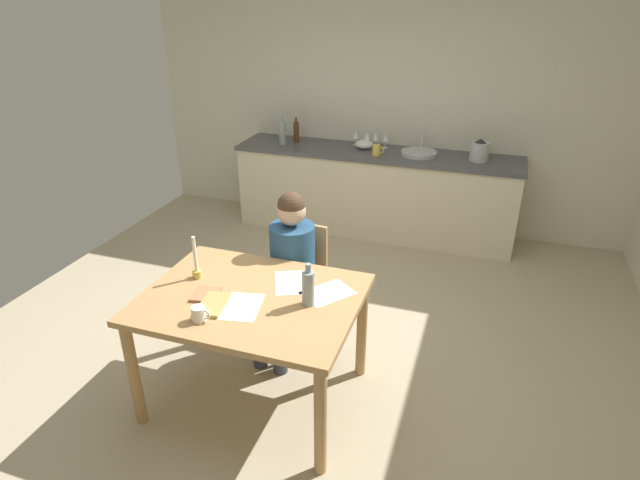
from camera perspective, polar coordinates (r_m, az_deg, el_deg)
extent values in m
cube|color=tan|center=(4.01, -1.94, -12.03)|extent=(5.20, 5.20, 0.04)
cube|color=beige|center=(5.78, 7.16, 14.30)|extent=(5.20, 0.12, 2.60)
cube|color=beige|center=(5.68, 5.92, 5.01)|extent=(2.91, 0.60, 0.86)
cube|color=#4C4C51|center=(5.54, 6.13, 9.36)|extent=(2.95, 0.64, 0.04)
cube|color=tan|center=(3.20, -7.47, -6.36)|extent=(1.29, 0.99, 0.04)
cylinder|color=tan|center=(3.40, -19.56, -13.56)|extent=(0.07, 0.07, 0.73)
cylinder|color=tan|center=(2.94, 0.04, -19.08)|extent=(0.07, 0.07, 0.73)
cylinder|color=tan|center=(3.97, -12.12, -6.32)|extent=(0.07, 0.07, 0.73)
cylinder|color=tan|center=(3.58, 4.55, -9.65)|extent=(0.07, 0.07, 0.73)
cube|color=tan|center=(3.86, -2.81, -4.77)|extent=(0.44, 0.44, 0.04)
cube|color=tan|center=(3.91, -1.66, -0.85)|extent=(0.36, 0.06, 0.40)
cylinder|color=tan|center=(3.94, -6.09, -8.42)|extent=(0.04, 0.04, 0.46)
cylinder|color=tan|center=(3.80, -1.56, -9.64)|extent=(0.04, 0.04, 0.46)
cylinder|color=tan|center=(4.18, -3.79, -6.05)|extent=(0.04, 0.04, 0.46)
cylinder|color=tan|center=(4.06, 0.51, -7.10)|extent=(0.04, 0.04, 0.46)
cylinder|color=navy|center=(3.74, -2.99, -1.94)|extent=(0.35, 0.35, 0.50)
sphere|color=#D8AD8C|center=(3.58, -3.12, 3.16)|extent=(0.20, 0.20, 0.20)
sphere|color=#473323|center=(3.57, -3.14, 3.75)|extent=(0.19, 0.19, 0.19)
cylinder|color=#383847|center=(3.75, -5.32, -6.33)|extent=(0.16, 0.39, 0.13)
cylinder|color=#383847|center=(3.74, -6.60, -10.65)|extent=(0.10, 0.10, 0.45)
cylinder|color=#383847|center=(3.68, -3.12, -6.88)|extent=(0.16, 0.39, 0.13)
cylinder|color=#383847|center=(3.68, -4.40, -11.29)|extent=(0.10, 0.10, 0.45)
cylinder|color=white|center=(3.00, -13.07, -7.80)|extent=(0.08, 0.08, 0.09)
torus|color=white|center=(2.98, -12.34, -7.90)|extent=(0.06, 0.01, 0.06)
cylinder|color=gold|center=(3.43, -13.18, -3.61)|extent=(0.06, 0.06, 0.05)
cylinder|color=white|center=(3.36, -13.42, -1.48)|extent=(0.02, 0.02, 0.24)
cube|color=#AD754D|center=(3.23, -12.24, -5.80)|extent=(0.18, 0.19, 0.02)
cube|color=tan|center=(3.13, -11.54, -6.86)|extent=(0.18, 0.27, 0.02)
cube|color=white|center=(3.19, 0.82, -5.77)|extent=(0.35, 0.36, 0.00)
cube|color=white|center=(3.09, -8.46, -7.17)|extent=(0.26, 0.33, 0.00)
cube|color=white|center=(3.30, -3.04, -4.62)|extent=(0.31, 0.36, 0.00)
cylinder|color=#8C999E|center=(3.03, -1.28, -5.26)|extent=(0.08, 0.08, 0.21)
cylinder|color=#8C999E|center=(2.97, -1.31, -3.07)|extent=(0.03, 0.03, 0.05)
cylinder|color=#B2B7BC|center=(5.45, 10.67, 9.25)|extent=(0.36, 0.36, 0.04)
cylinder|color=silver|center=(5.58, 11.02, 10.66)|extent=(0.02, 0.02, 0.24)
cylinder|color=#8C999E|center=(5.74, -4.11, 11.48)|extent=(0.07, 0.07, 0.24)
cylinder|color=#8C999E|center=(5.70, -4.16, 12.95)|extent=(0.03, 0.03, 0.06)
cylinder|color=#593319|center=(5.84, -2.59, 11.62)|extent=(0.06, 0.06, 0.21)
cylinder|color=#593319|center=(5.81, -2.62, 12.87)|extent=(0.03, 0.03, 0.05)
ellipsoid|color=white|center=(5.61, 4.83, 10.31)|extent=(0.19, 0.19, 0.09)
cylinder|color=#B7BABF|center=(5.39, 16.91, 9.16)|extent=(0.18, 0.18, 0.18)
cone|color=#262628|center=(5.36, 17.06, 10.28)|extent=(0.11, 0.11, 0.04)
cylinder|color=silver|center=(5.66, 7.07, 9.92)|extent=(0.06, 0.06, 0.00)
cylinder|color=silver|center=(5.65, 7.09, 10.28)|extent=(0.01, 0.01, 0.07)
cone|color=silver|center=(5.63, 7.13, 11.01)|extent=(0.07, 0.07, 0.08)
cylinder|color=silver|center=(5.68, 6.03, 10.03)|extent=(0.06, 0.06, 0.00)
cylinder|color=silver|center=(5.67, 6.04, 10.39)|extent=(0.01, 0.01, 0.07)
cone|color=silver|center=(5.65, 6.08, 11.12)|extent=(0.07, 0.07, 0.08)
cylinder|color=silver|center=(5.70, 5.09, 10.13)|extent=(0.06, 0.06, 0.00)
cylinder|color=silver|center=(5.69, 5.10, 10.49)|extent=(0.01, 0.01, 0.07)
cone|color=silver|center=(5.67, 5.13, 11.22)|extent=(0.07, 0.07, 0.08)
cylinder|color=silver|center=(5.73, 3.87, 10.25)|extent=(0.06, 0.06, 0.00)
cylinder|color=silver|center=(5.72, 3.88, 10.61)|extent=(0.01, 0.01, 0.07)
cone|color=silver|center=(5.70, 3.90, 11.33)|extent=(0.07, 0.07, 0.08)
cylinder|color=#F2CC4C|center=(5.37, 6.13, 9.66)|extent=(0.08, 0.08, 0.11)
torus|color=#F2CC4C|center=(5.36, 6.60, 9.67)|extent=(0.07, 0.01, 0.07)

